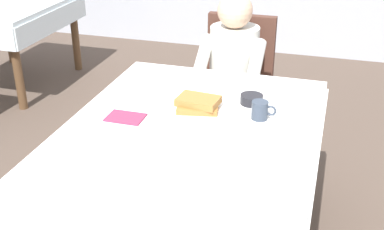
{
  "coord_description": "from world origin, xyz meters",
  "views": [
    {
      "loc": [
        0.57,
        -1.85,
        1.77
      ],
      "look_at": [
        0.0,
        0.06,
        0.79
      ],
      "focal_mm": 47.24,
      "sensor_mm": 36.0,
      "label": 1
    }
  ],
  "objects_px": {
    "cup_coffee": "(260,110)",
    "chair_diner": "(237,79)",
    "diner_person": "(232,67)",
    "fork_left_of_plate": "(161,109)",
    "spoon_near_edge": "(188,142)",
    "knife_right_of_plate": "(240,119)",
    "breakfast_stack": "(198,104)",
    "background_table_far": "(7,16)",
    "dining_table_main": "(188,149)",
    "bowl_butter": "(252,99)",
    "plate_breakfast": "(201,111)"
  },
  "relations": [
    {
      "from": "diner_person",
      "to": "background_table_far",
      "type": "distance_m",
      "value": 2.31
    },
    {
      "from": "dining_table_main",
      "to": "chair_diner",
      "type": "relative_size",
      "value": 1.64
    },
    {
      "from": "chair_diner",
      "to": "plate_breakfast",
      "type": "distance_m",
      "value": 1.0
    },
    {
      "from": "chair_diner",
      "to": "fork_left_of_plate",
      "type": "bearing_deg",
      "value": 80.57
    },
    {
      "from": "knife_right_of_plate",
      "to": "dining_table_main",
      "type": "bearing_deg",
      "value": 138.05
    },
    {
      "from": "spoon_near_edge",
      "to": "dining_table_main",
      "type": "bearing_deg",
      "value": 94.63
    },
    {
      "from": "breakfast_stack",
      "to": "fork_left_of_plate",
      "type": "bearing_deg",
      "value": -175.03
    },
    {
      "from": "chair_diner",
      "to": "cup_coffee",
      "type": "distance_m",
      "value": 1.04
    },
    {
      "from": "breakfast_stack",
      "to": "fork_left_of_plate",
      "type": "height_order",
      "value": "breakfast_stack"
    },
    {
      "from": "plate_breakfast",
      "to": "knife_right_of_plate",
      "type": "bearing_deg",
      "value": -6.01
    },
    {
      "from": "cup_coffee",
      "to": "plate_breakfast",
      "type": "bearing_deg",
      "value": -177.53
    },
    {
      "from": "bowl_butter",
      "to": "background_table_far",
      "type": "distance_m",
      "value": 2.81
    },
    {
      "from": "dining_table_main",
      "to": "background_table_far",
      "type": "xyz_separation_m",
      "value": [
        -2.19,
        1.81,
        -0.03
      ]
    },
    {
      "from": "spoon_near_edge",
      "to": "chair_diner",
      "type": "bearing_deg",
      "value": 81.13
    },
    {
      "from": "diner_person",
      "to": "plate_breakfast",
      "type": "relative_size",
      "value": 4.0
    },
    {
      "from": "knife_right_of_plate",
      "to": "cup_coffee",
      "type": "bearing_deg",
      "value": -64.69
    },
    {
      "from": "chair_diner",
      "to": "knife_right_of_plate",
      "type": "xyz_separation_m",
      "value": [
        0.22,
        -0.99,
        0.21
      ]
    },
    {
      "from": "plate_breakfast",
      "to": "bowl_butter",
      "type": "relative_size",
      "value": 2.55
    },
    {
      "from": "chair_diner",
      "to": "cup_coffee",
      "type": "bearing_deg",
      "value": 107.48
    },
    {
      "from": "fork_left_of_plate",
      "to": "background_table_far",
      "type": "relative_size",
      "value": 0.16
    },
    {
      "from": "diner_person",
      "to": "background_table_far",
      "type": "xyz_separation_m",
      "value": [
        -2.16,
        0.79,
        -0.05
      ]
    },
    {
      "from": "diner_person",
      "to": "spoon_near_edge",
      "type": "bearing_deg",
      "value": 92.64
    },
    {
      "from": "chair_diner",
      "to": "knife_right_of_plate",
      "type": "height_order",
      "value": "chair_diner"
    },
    {
      "from": "chair_diner",
      "to": "diner_person",
      "type": "bearing_deg",
      "value": 90.0
    },
    {
      "from": "knife_right_of_plate",
      "to": "diner_person",
      "type": "bearing_deg",
      "value": 19.68
    },
    {
      "from": "chair_diner",
      "to": "spoon_near_edge",
      "type": "relative_size",
      "value": 6.2
    },
    {
      "from": "chair_diner",
      "to": "bowl_butter",
      "type": "bearing_deg",
      "value": 106.24
    },
    {
      "from": "plate_breakfast",
      "to": "breakfast_stack",
      "type": "height_order",
      "value": "breakfast_stack"
    },
    {
      "from": "dining_table_main",
      "to": "bowl_butter",
      "type": "bearing_deg",
      "value": 59.67
    },
    {
      "from": "diner_person",
      "to": "knife_right_of_plate",
      "type": "relative_size",
      "value": 5.6
    },
    {
      "from": "chair_diner",
      "to": "knife_right_of_plate",
      "type": "relative_size",
      "value": 4.65
    },
    {
      "from": "dining_table_main",
      "to": "breakfast_stack",
      "type": "bearing_deg",
      "value": 92.93
    },
    {
      "from": "plate_breakfast",
      "to": "knife_right_of_plate",
      "type": "relative_size",
      "value": 1.4
    },
    {
      "from": "diner_person",
      "to": "cup_coffee",
      "type": "distance_m",
      "value": 0.87
    },
    {
      "from": "dining_table_main",
      "to": "breakfast_stack",
      "type": "distance_m",
      "value": 0.23
    },
    {
      "from": "cup_coffee",
      "to": "knife_right_of_plate",
      "type": "height_order",
      "value": "cup_coffee"
    },
    {
      "from": "knife_right_of_plate",
      "to": "background_table_far",
      "type": "bearing_deg",
      "value": 60.83
    },
    {
      "from": "spoon_near_edge",
      "to": "breakfast_stack",
      "type": "bearing_deg",
      "value": 86.13
    },
    {
      "from": "cup_coffee",
      "to": "background_table_far",
      "type": "height_order",
      "value": "cup_coffee"
    },
    {
      "from": "spoon_near_edge",
      "to": "background_table_far",
      "type": "height_order",
      "value": "spoon_near_edge"
    },
    {
      "from": "fork_left_of_plate",
      "to": "background_table_far",
      "type": "xyz_separation_m",
      "value": [
        -2.0,
        1.63,
        -0.12
      ]
    },
    {
      "from": "bowl_butter",
      "to": "spoon_near_edge",
      "type": "height_order",
      "value": "bowl_butter"
    },
    {
      "from": "dining_table_main",
      "to": "bowl_butter",
      "type": "xyz_separation_m",
      "value": [
        0.21,
        0.36,
        0.11
      ]
    },
    {
      "from": "cup_coffee",
      "to": "chair_diner",
      "type": "bearing_deg",
      "value": 107.48
    },
    {
      "from": "dining_table_main",
      "to": "knife_right_of_plate",
      "type": "xyz_separation_m",
      "value": [
        0.19,
        0.18,
        0.09
      ]
    },
    {
      "from": "chair_diner",
      "to": "diner_person",
      "type": "distance_m",
      "value": 0.21
    },
    {
      "from": "breakfast_stack",
      "to": "fork_left_of_plate",
      "type": "distance_m",
      "value": 0.18
    },
    {
      "from": "breakfast_stack",
      "to": "background_table_far",
      "type": "relative_size",
      "value": 0.19
    },
    {
      "from": "plate_breakfast",
      "to": "cup_coffee",
      "type": "relative_size",
      "value": 2.48
    },
    {
      "from": "diner_person",
      "to": "fork_left_of_plate",
      "type": "bearing_deg",
      "value": 78.85
    }
  ]
}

